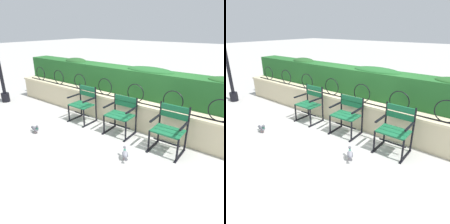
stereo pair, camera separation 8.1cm
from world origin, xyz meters
TOP-DOWN VIEW (x-y plane):
  - ground_plane at (0.00, 0.00)m, footprint 60.00×60.00m
  - stone_wall at (0.00, 0.75)m, footprint 8.06×0.41m
  - iron_arch_fence at (-0.20, 0.67)m, footprint 7.50×0.02m
  - hedge_row at (0.00, 1.20)m, footprint 7.90×0.55m
  - park_chair_left at (-1.04, 0.28)m, footprint 0.57×0.52m
  - park_chair_centre at (0.08, 0.31)m, footprint 0.62×0.54m
  - park_chair_right at (1.21, 0.26)m, footprint 0.60×0.53m
  - pigeon_near_chairs at (-1.42, -0.87)m, footprint 0.29×0.12m
  - pigeon_far_side at (0.73, -0.51)m, footprint 0.22×0.25m

SIDE VIEW (x-z plane):
  - ground_plane at x=0.00m, z-range 0.00..0.00m
  - pigeon_near_chairs at x=-1.42m, z-range 0.00..0.22m
  - pigeon_far_side at x=0.73m, z-range 0.00..0.22m
  - stone_wall at x=0.00m, z-range 0.00..0.65m
  - park_chair_centre at x=0.08m, z-range 0.04..0.87m
  - park_chair_left at x=-1.04m, z-range 0.02..0.91m
  - park_chair_right at x=1.21m, z-range 0.02..0.92m
  - iron_arch_fence at x=-0.20m, z-range 0.62..1.04m
  - hedge_row at x=0.00m, z-range 0.63..1.34m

